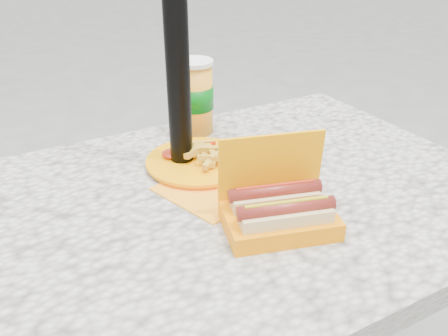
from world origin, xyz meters
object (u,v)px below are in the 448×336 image
umbrella_pole (175,4)px  soda_cup (194,97)px  hotdog_box (279,210)px  fries_plate (200,162)px

umbrella_pole → soda_cup: bearing=55.5°
soda_cup → hotdog_box: bearing=-97.2°
umbrella_pole → fries_plate: (0.03, -0.03, -0.34)m
umbrella_pole → fries_plate: bearing=-42.3°
fries_plate → soda_cup: soda_cup is taller
hotdog_box → soda_cup: bearing=98.7°
umbrella_pole → soda_cup: umbrella_pole is taller
hotdog_box → soda_cup: 0.47m
umbrella_pole → soda_cup: (0.11, 0.16, -0.25)m
hotdog_box → fries_plate: size_ratio=0.65×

